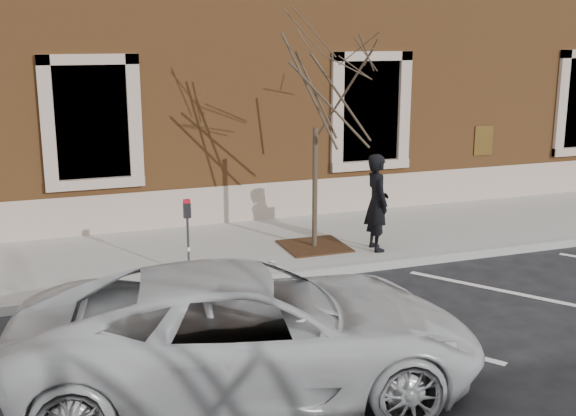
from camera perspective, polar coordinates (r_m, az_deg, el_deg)
name	(u,v)px	position (r m, az deg, el deg)	size (l,w,h in m)	color
ground	(300,278)	(12.41, 0.95, -5.56)	(120.00, 120.00, 0.00)	#28282B
sidewalk_near	(268,246)	(13.95, -1.62, -3.05)	(40.00, 3.50, 0.15)	#A7A39D
curb_near	(301,275)	(12.34, 1.04, -5.30)	(40.00, 0.12, 0.15)	#9E9E99
parking_stripes	(355,325)	(10.52, 5.29, -9.22)	(28.00, 4.40, 0.01)	silver
building_civic	(193,37)	(19.15, -7.52, 13.26)	(40.00, 8.62, 8.00)	brown
man	(377,202)	(13.37, 7.05, 0.45)	(0.66, 0.43, 1.81)	black
parking_meter	(187,222)	(12.03, -7.95, -1.14)	(0.12, 0.09, 1.28)	#595B60
tree_grate	(314,246)	(13.66, 2.10, -3.03)	(1.17, 1.17, 0.03)	#442516
sapling	(316,93)	(13.13, 2.20, 9.03)	(2.47, 2.47, 4.11)	#493D2C
white_truck	(250,331)	(8.43, -3.01, -9.69)	(2.47, 5.35, 1.49)	silver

